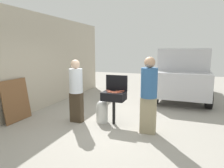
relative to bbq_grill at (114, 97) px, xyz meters
The scene contains 20 objects.
ground_plane 0.77m from the bbq_grill, 109.57° to the right, with size 24.00×24.00×0.00m, color #9E998E.
house_wall_side 3.11m from the bbq_grill, 164.62° to the left, with size 0.24×8.00×3.15m, color #B2A893.
bbq_grill is the anchor object (origin of this frame).
grill_lid_open 0.41m from the bbq_grill, 90.00° to the left, with size 0.60×0.05×0.42m, color black.
hot_dog_0 0.19m from the bbq_grill, 36.35° to the left, with size 0.03×0.03×0.13m, color #B74C33.
hot_dog_1 0.27m from the bbq_grill, 38.94° to the left, with size 0.03×0.03×0.13m, color #B74C33.
hot_dog_2 0.23m from the bbq_grill, 13.44° to the right, with size 0.03×0.03×0.13m, color #C6593D.
hot_dog_3 0.19m from the bbq_grill, 120.97° to the right, with size 0.03×0.03×0.13m, color #C6593D.
hot_dog_4 0.21m from the bbq_grill, 119.29° to the right, with size 0.03×0.03×0.13m, color #AD4228.
hot_dog_5 0.16m from the bbq_grill, 43.99° to the right, with size 0.03×0.03×0.13m, color #B74C33.
hot_dog_6 0.23m from the bbq_grill, 67.16° to the right, with size 0.03×0.03×0.13m, color #C6593D.
hot_dog_7 0.25m from the bbq_grill, 160.50° to the left, with size 0.03×0.03×0.13m, color #B74C33.
hot_dog_8 0.18m from the bbq_grill, ahead, with size 0.03×0.03×0.13m, color #AD4228.
hot_dog_9 0.18m from the bbq_grill, behind, with size 0.03×0.03×0.13m, color #AD4228.
hot_dog_10 0.21m from the bbq_grill, 43.01° to the right, with size 0.03×0.03×0.13m, color #AD4228.
propane_tank 0.55m from the bbq_grill, behind, with size 0.32×0.32×0.62m.
person_left 1.06m from the bbq_grill, 169.72° to the right, with size 0.36×0.36×1.72m.
person_right 1.03m from the bbq_grill, 15.55° to the right, with size 0.38×0.38×1.82m.
parked_minivan 4.34m from the bbq_grill, 67.86° to the left, with size 2.05×4.41×2.02m.
leaning_board 2.73m from the bbq_grill, 165.33° to the right, with size 0.03×0.90×1.18m, color brown.
Camera 1 is at (1.83, -4.69, 1.97)m, focal length 32.47 mm.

